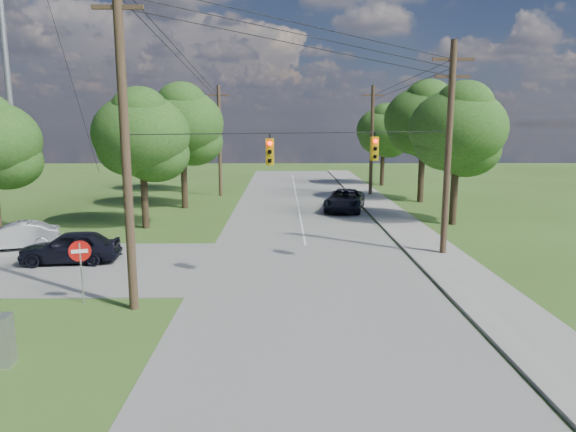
{
  "coord_description": "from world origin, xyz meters",
  "views": [
    {
      "loc": [
        0.77,
        -17.25,
        6.55
      ],
      "look_at": [
        0.99,
        5.0,
        2.56
      ],
      "focal_mm": 32.0,
      "sensor_mm": 36.0,
      "label": 1
    }
  ],
  "objects_px": {
    "pole_ne": "(449,147)",
    "car_cross_dark": "(70,247)",
    "pole_sw": "(125,134)",
    "pole_north_w": "(220,140)",
    "car_main_north": "(345,200)",
    "pole_north_e": "(372,140)",
    "car_cross_silver": "(15,236)",
    "do_not_enter_sign": "(80,258)"
  },
  "relations": [
    {
      "from": "pole_ne",
      "to": "car_cross_silver",
      "type": "relative_size",
      "value": 2.44
    },
    {
      "from": "do_not_enter_sign",
      "to": "pole_north_w",
      "type": "bearing_deg",
      "value": 68.54
    },
    {
      "from": "car_cross_silver",
      "to": "car_main_north",
      "type": "bearing_deg",
      "value": 102.86
    },
    {
      "from": "pole_north_e",
      "to": "pole_north_w",
      "type": "distance_m",
      "value": 13.9
    },
    {
      "from": "pole_sw",
      "to": "car_main_north",
      "type": "height_order",
      "value": "pole_sw"
    },
    {
      "from": "pole_north_w",
      "to": "car_cross_dark",
      "type": "xyz_separation_m",
      "value": [
        -4.34,
        -23.43,
        -4.32
      ]
    },
    {
      "from": "pole_ne",
      "to": "car_cross_dark",
      "type": "bearing_deg",
      "value": -175.51
    },
    {
      "from": "car_cross_dark",
      "to": "do_not_enter_sign",
      "type": "xyz_separation_m",
      "value": [
        2.69,
        -5.57,
        0.93
      ]
    },
    {
      "from": "car_cross_silver",
      "to": "car_main_north",
      "type": "distance_m",
      "value": 22.45
    },
    {
      "from": "pole_ne",
      "to": "car_cross_dark",
      "type": "xyz_separation_m",
      "value": [
        -18.24,
        -1.43,
        -4.66
      ]
    },
    {
      "from": "pole_north_w",
      "to": "pole_ne",
      "type": "bearing_deg",
      "value": -57.71
    },
    {
      "from": "car_main_north",
      "to": "pole_north_e",
      "type": "bearing_deg",
      "value": 81.53
    },
    {
      "from": "pole_ne",
      "to": "car_main_north",
      "type": "distance_m",
      "value": 14.65
    },
    {
      "from": "car_cross_dark",
      "to": "do_not_enter_sign",
      "type": "bearing_deg",
      "value": 20.41
    },
    {
      "from": "pole_ne",
      "to": "pole_north_e",
      "type": "relative_size",
      "value": 1.05
    },
    {
      "from": "pole_ne",
      "to": "pole_north_e",
      "type": "height_order",
      "value": "pole_ne"
    },
    {
      "from": "pole_sw",
      "to": "car_cross_dark",
      "type": "xyz_separation_m",
      "value": [
        -4.74,
        6.17,
        -5.42
      ]
    },
    {
      "from": "pole_north_w",
      "to": "car_cross_silver",
      "type": "bearing_deg",
      "value": -112.01
    },
    {
      "from": "pole_sw",
      "to": "pole_north_w",
      "type": "xyz_separation_m",
      "value": [
        -0.4,
        29.6,
        -1.1
      ]
    },
    {
      "from": "pole_ne",
      "to": "do_not_enter_sign",
      "type": "height_order",
      "value": "pole_ne"
    },
    {
      "from": "pole_ne",
      "to": "pole_north_w",
      "type": "bearing_deg",
      "value": 122.29
    },
    {
      "from": "pole_sw",
      "to": "pole_north_w",
      "type": "distance_m",
      "value": 29.62
    },
    {
      "from": "car_cross_silver",
      "to": "pole_north_w",
      "type": "bearing_deg",
      "value": 138.03
    },
    {
      "from": "car_cross_dark",
      "to": "car_cross_silver",
      "type": "bearing_deg",
      "value": -129.58
    },
    {
      "from": "car_cross_silver",
      "to": "do_not_enter_sign",
      "type": "xyz_separation_m",
      "value": [
        6.72,
        -8.3,
        0.99
      ]
    },
    {
      "from": "car_main_north",
      "to": "do_not_enter_sign",
      "type": "bearing_deg",
      "value": -107.42
    },
    {
      "from": "car_cross_silver",
      "to": "do_not_enter_sign",
      "type": "relative_size",
      "value": 1.8
    },
    {
      "from": "pole_north_e",
      "to": "car_main_north",
      "type": "relative_size",
      "value": 1.72
    },
    {
      "from": "car_main_north",
      "to": "do_not_enter_sign",
      "type": "xyz_separation_m",
      "value": [
        -12.15,
        -20.47,
        0.9
      ]
    },
    {
      "from": "car_main_north",
      "to": "pole_ne",
      "type": "bearing_deg",
      "value": -62.57
    },
    {
      "from": "car_cross_dark",
      "to": "pole_north_w",
      "type": "bearing_deg",
      "value": 164.1
    },
    {
      "from": "pole_sw",
      "to": "pole_north_e",
      "type": "height_order",
      "value": "pole_sw"
    },
    {
      "from": "pole_sw",
      "to": "car_main_north",
      "type": "bearing_deg",
      "value": 64.39
    },
    {
      "from": "pole_sw",
      "to": "car_main_north",
      "type": "xyz_separation_m",
      "value": [
        10.1,
        21.07,
        -5.39
      ]
    },
    {
      "from": "car_cross_silver",
      "to": "do_not_enter_sign",
      "type": "bearing_deg",
      "value": 19.02
    },
    {
      "from": "pole_north_e",
      "to": "car_cross_silver",
      "type": "relative_size",
      "value": 2.33
    },
    {
      "from": "do_not_enter_sign",
      "to": "car_main_north",
      "type": "bearing_deg",
      "value": 41.11
    },
    {
      "from": "pole_north_w",
      "to": "car_cross_silver",
      "type": "xyz_separation_m",
      "value": [
        -8.37,
        -20.7,
        -4.39
      ]
    },
    {
      "from": "pole_north_w",
      "to": "car_main_north",
      "type": "relative_size",
      "value": 1.72
    },
    {
      "from": "pole_ne",
      "to": "pole_north_e",
      "type": "xyz_separation_m",
      "value": [
        -0.0,
        22.0,
        -0.34
      ]
    },
    {
      "from": "pole_north_e",
      "to": "car_main_north",
      "type": "bearing_deg",
      "value": -111.74
    },
    {
      "from": "pole_ne",
      "to": "do_not_enter_sign",
      "type": "distance_m",
      "value": 17.46
    }
  ]
}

